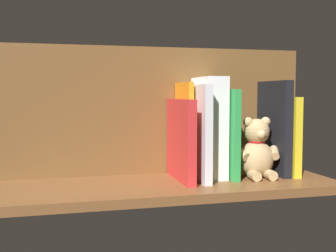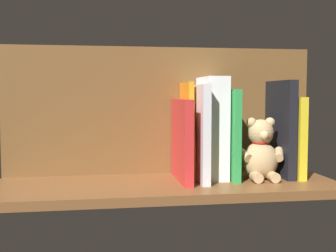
% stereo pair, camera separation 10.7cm
% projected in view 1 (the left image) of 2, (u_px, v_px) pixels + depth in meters
% --- Properties ---
extents(ground_plane, '(0.86, 0.30, 0.02)m').
position_uv_depth(ground_plane, '(168.00, 186.00, 1.08)').
color(ground_plane, brown).
extents(shelf_back_panel, '(0.86, 0.02, 0.35)m').
position_uv_depth(shelf_back_panel, '(156.00, 111.00, 1.19)').
color(shelf_back_panel, brown).
rests_on(shelf_back_panel, ground_plane).
extents(book_0, '(0.02, 0.17, 0.21)m').
position_uv_depth(book_0, '(283.00, 135.00, 1.19)').
color(book_0, yellow).
rests_on(book_0, ground_plane).
extents(book_1, '(0.02, 0.16, 0.26)m').
position_uv_depth(book_1, '(274.00, 128.00, 1.19)').
color(book_1, black).
rests_on(book_1, ground_plane).
extents(teddy_bear, '(0.13, 0.11, 0.16)m').
position_uv_depth(teddy_bear, '(257.00, 151.00, 1.14)').
color(teddy_bear, tan).
rests_on(teddy_bear, ground_plane).
extents(book_2, '(0.02, 0.17, 0.23)m').
position_uv_depth(book_2, '(225.00, 133.00, 1.15)').
color(book_2, green).
rests_on(book_2, ground_plane).
extents(dictionary_thick_white, '(0.06, 0.14, 0.27)m').
position_uv_depth(dictionary_thick_white, '(209.00, 127.00, 1.15)').
color(dictionary_thick_white, white).
rests_on(dictionary_thick_white, ground_plane).
extents(book_3, '(0.02, 0.19, 0.25)m').
position_uv_depth(book_3, '(197.00, 132.00, 1.12)').
color(book_3, silver).
rests_on(book_3, ground_plane).
extents(book_4, '(0.02, 0.13, 0.25)m').
position_uv_depth(book_4, '(185.00, 130.00, 1.14)').
color(book_4, orange).
rests_on(book_4, ground_plane).
extents(book_5, '(0.02, 0.20, 0.21)m').
position_uv_depth(book_5, '(181.00, 140.00, 1.10)').
color(book_5, red).
rests_on(book_5, ground_plane).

